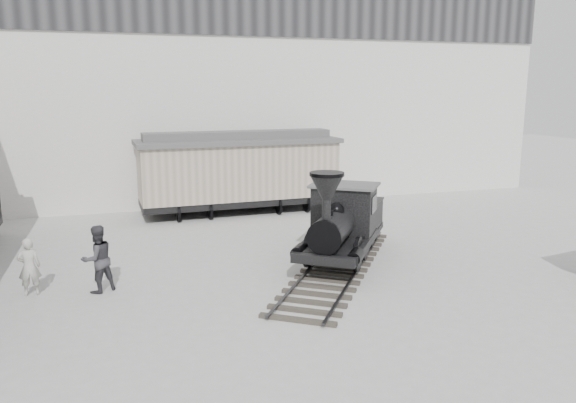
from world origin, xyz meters
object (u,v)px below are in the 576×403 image
object	(u,v)px
boxcar	(239,170)
visitor_b	(97,259)
locomotive	(342,227)
visitor_a	(29,267)

from	to	relation	value
boxcar	visitor_b	size ratio (longest dim) A/B	4.81
locomotive	visitor_b	distance (m)	7.53
locomotive	boxcar	size ratio (longest dim) A/B	0.93
locomotive	boxcar	distance (m)	8.60
boxcar	visitor_a	size ratio (longest dim) A/B	5.65
boxcar	visitor_a	xyz separation A→B (m)	(-7.82, -8.57, -1.14)
boxcar	visitor_b	xyz separation A→B (m)	(-6.03, -8.86, -1.00)
visitor_b	visitor_a	bearing A→B (deg)	-38.27
locomotive	visitor_b	xyz separation A→B (m)	(-7.52, -0.43, -0.23)
locomotive	boxcar	bearing A→B (deg)	135.18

